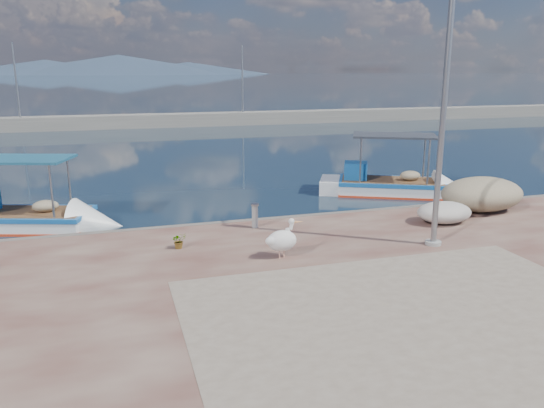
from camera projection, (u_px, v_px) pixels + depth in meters
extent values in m
plane|color=#162635|center=(318.00, 293.00, 12.81)|extent=(1400.00, 1400.00, 0.00)
cube|color=gray|center=(424.00, 324.00, 10.18)|extent=(9.00, 7.00, 0.01)
cube|color=gray|center=(160.00, 120.00, 49.75)|extent=(120.00, 2.20, 1.20)
cylinder|color=gray|center=(17.00, 84.00, 45.54)|extent=(0.16, 0.16, 7.00)
cylinder|color=gray|center=(242.00, 83.00, 51.17)|extent=(0.16, 0.16, 7.00)
cone|color=#28384C|center=(45.00, 67.00, 593.92)|extent=(220.00, 220.00, 16.00)
cone|color=#28384C|center=(119.00, 64.00, 615.71)|extent=(280.00, 280.00, 22.00)
cone|color=#28384C|center=(188.00, 68.00, 639.21)|extent=(200.00, 200.00, 14.00)
cube|color=white|center=(27.00, 226.00, 18.05)|extent=(6.17, 3.62, 0.96)
cube|color=#17579A|center=(26.00, 214.00, 17.94)|extent=(4.62, 3.18, 0.14)
cube|color=#B63016|center=(27.00, 227.00, 18.06)|extent=(4.62, 3.16, 0.12)
cube|color=navy|center=(19.00, 159.00, 17.48)|extent=(3.63, 2.72, 0.08)
cube|color=white|center=(391.00, 192.00, 23.02)|extent=(6.52, 4.60, 1.02)
cube|color=#17579A|center=(392.00, 182.00, 22.90)|extent=(4.98, 3.88, 0.15)
cube|color=#B63016|center=(391.00, 193.00, 23.03)|extent=(4.97, 3.86, 0.13)
cube|color=#17579A|center=(356.00, 171.00, 23.04)|extent=(1.30, 1.30, 0.76)
cube|color=#272B33|center=(394.00, 136.00, 22.41)|extent=(3.95, 3.26, 0.09)
cylinder|color=tan|center=(280.00, 253.00, 13.71)|extent=(0.03, 0.03, 0.26)
cylinder|color=tan|center=(284.00, 252.00, 13.77)|extent=(0.03, 0.03, 0.26)
ellipsoid|color=silver|center=(282.00, 241.00, 13.65)|extent=(0.85, 0.62, 0.56)
cylinder|color=silver|center=(290.00, 229.00, 13.69)|extent=(0.20, 0.13, 0.47)
sphere|color=silver|center=(291.00, 221.00, 13.66)|extent=(0.16, 0.16, 0.16)
cone|color=#DD9456|center=(298.00, 222.00, 13.75)|extent=(0.39, 0.15, 0.12)
cylinder|color=gray|center=(443.00, 118.00, 13.94)|extent=(0.16, 0.16, 7.00)
cylinder|color=gray|center=(433.00, 243.00, 14.79)|extent=(0.44, 0.44, 0.10)
cylinder|color=gray|center=(255.00, 216.00, 16.31)|extent=(0.19, 0.19, 0.73)
cylinder|color=gray|center=(255.00, 205.00, 16.22)|extent=(0.25, 0.25, 0.06)
imported|color=#33722D|center=(179.00, 241.00, 14.44)|extent=(0.47, 0.43, 0.43)
ellipsoid|color=tan|center=(482.00, 194.00, 18.25)|extent=(2.96, 2.11, 1.16)
ellipsoid|color=beige|center=(444.00, 212.00, 16.85)|extent=(1.79, 1.34, 0.67)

